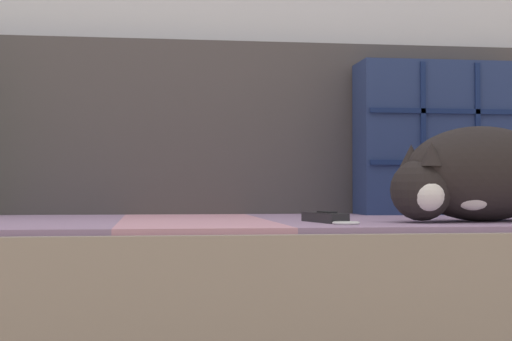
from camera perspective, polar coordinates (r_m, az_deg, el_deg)
name	(u,v)px	position (r m, az deg, el deg)	size (l,w,h in m)	color
couch	(192,314)	(1.67, -4.67, -10.34)	(2.20, 0.88, 0.39)	brown
sofa_backrest	(185,129)	(2.03, -5.21, 3.04)	(2.15, 0.14, 0.44)	#474242
throw_pillow_quilted	(440,139)	(2.01, 13.26, 2.27)	(0.42, 0.14, 0.38)	navy
sleeping_cat	(476,177)	(1.57, 15.69, -0.42)	(0.40, 0.27, 0.18)	black
game_remote_far	(326,218)	(1.47, 5.13, -3.45)	(0.08, 0.19, 0.02)	black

